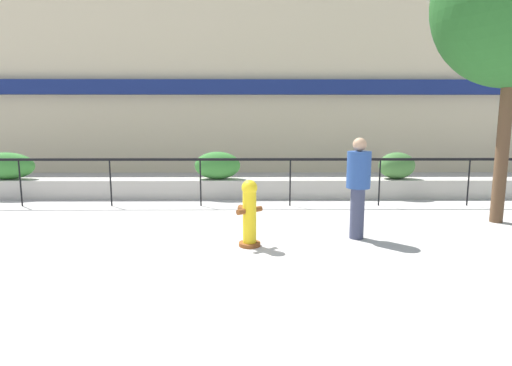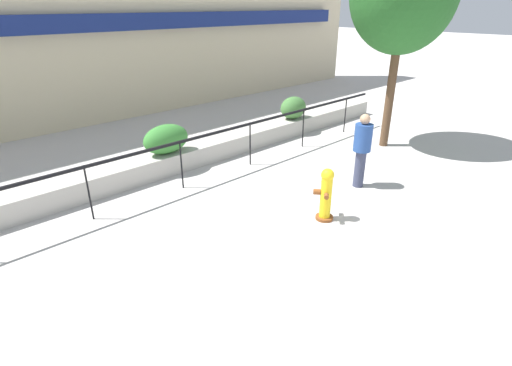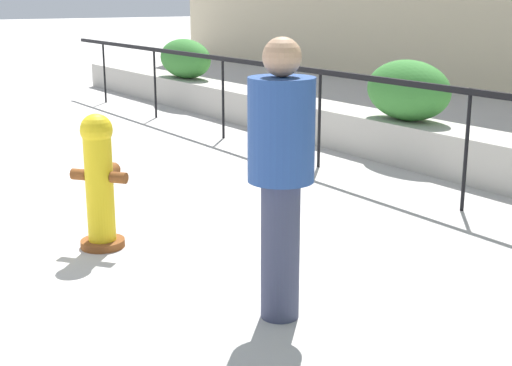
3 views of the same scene
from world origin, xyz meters
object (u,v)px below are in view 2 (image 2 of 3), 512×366
object	(u,v)px
hedge_bush_2	(293,108)
fire_hydrant	(326,194)
pedestrian	(362,146)
hedge_bush_1	(166,139)

from	to	relation	value
hedge_bush_2	fire_hydrant	distance (m)	5.79
hedge_bush_2	fire_hydrant	size ratio (longest dim) A/B	0.88
pedestrian	hedge_bush_1	bearing A→B (deg)	125.20
hedge_bush_1	pedestrian	distance (m)	4.73
hedge_bush_1	hedge_bush_2	world-z (taller)	hedge_bush_1
hedge_bush_1	hedge_bush_2	xyz separation A→B (m)	(4.77, 0.00, -0.01)
hedge_bush_1	fire_hydrant	size ratio (longest dim) A/B	1.12
fire_hydrant	pedestrian	distance (m)	1.94
fire_hydrant	pedestrian	bearing A→B (deg)	12.86
hedge_bush_2	fire_hydrant	bearing A→B (deg)	-132.23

